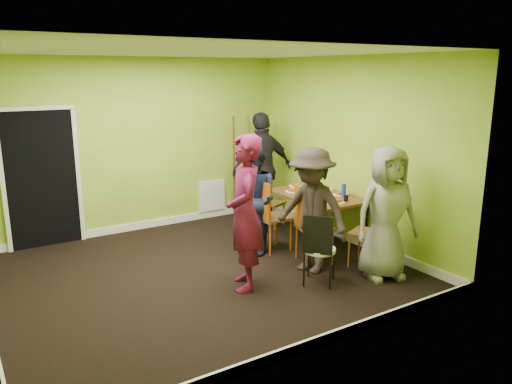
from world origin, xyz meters
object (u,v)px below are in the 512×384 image
Objects in this scene: chair_left_near at (309,220)px; dining_table at (316,198)px; chair_back_end at (264,188)px; person_standing at (245,213)px; thermos at (313,188)px; easel at (248,167)px; blue_bottle at (344,190)px; person_back_end at (262,169)px; chair_front_end at (374,227)px; person_left_near at (312,211)px; person_front_end at (387,213)px; person_left_far at (253,200)px; chair_bentwood at (319,246)px; orange_bottle at (305,191)px; chair_left_far at (268,212)px.

dining_table is at bearing 152.04° from chair_left_near.
chair_back_end is 0.48× the size of person_standing.
easel is at bearing 92.87° from thermos.
person_standing reaches higher than chair_left_near.
blue_bottle is (0.34, -0.30, -0.02)m from thermos.
easel reaches higher than chair_back_end.
person_back_end is (-0.17, 1.27, 0.26)m from dining_table.
person_back_end reaches higher than chair_front_end.
person_left_near reaches higher than chair_back_end.
chair_front_end is 0.54× the size of easel.
person_front_end reaches higher than chair_front_end.
person_standing is (-1.70, -0.84, 0.07)m from thermos.
person_left_far reaches higher than chair_back_end.
chair_bentwood is 0.97m from person_front_end.
chair_bentwood is 0.49× the size of easel.
chair_bentwood is 0.56m from person_left_near.
orange_bottle is at bearing 128.11° from person_left_near.
dining_table is 0.95× the size of person_left_far.
chair_back_end is 1.21m from thermos.
chair_left_far is 1.15× the size of chair_bentwood.
dining_table is 1.31m from person_back_end.
easel is at bearing 101.88° from blue_bottle.
thermos is at bearing 83.10° from person_left_far.
person_front_end is (0.05, -3.25, -0.07)m from easel.
dining_table is 0.85m from chair_left_far.
chair_bentwood is at bearing -125.57° from thermos.
thermos is (-0.09, -0.02, 0.18)m from dining_table.
chair_bentwood is 1.00m from person_standing.
person_back_end reaches higher than chair_left_far.
chair_left_near is 1.07m from person_front_end.
chair_left_far is (-0.85, 0.05, -0.10)m from dining_table.
thermos is at bearing 102.42° from chair_bentwood.
person_front_end is (0.67, -0.65, 0.02)m from person_left_near.
dining_table is at bearing -38.54° from orange_bottle.
chair_front_end is at bearing 38.29° from person_left_far.
chair_back_end is (-0.20, 1.16, -0.05)m from dining_table.
person_left_near is at bearing 151.96° from person_front_end.
dining_table is 1.18m from chair_back_end.
person_standing is at bearing -109.63° from person_left_near.
thermos is 2.73× the size of orange_bottle.
chair_back_end is at bearing -176.39° from chair_left_near.
blue_bottle is at bearing -78.12° from easel.
chair_back_end is at bearing 70.69° from chair_front_end.
person_left_near reaches higher than person_left_far.
chair_left_near is 0.86m from person_left_far.
chair_left_near is 0.65× the size of person_left_near.
chair_bentwood is at bearing 85.73° from person_standing.
orange_bottle is (0.50, 0.74, 0.19)m from chair_left_near.
person_left_near is (0.28, -0.98, 0.04)m from person_left_far.
chair_bentwood is 0.49× the size of person_standing.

